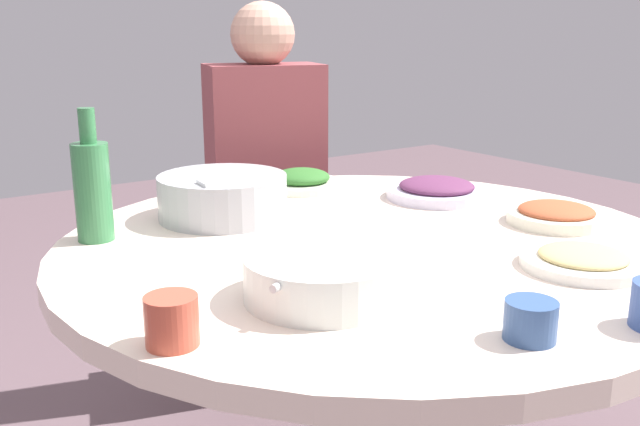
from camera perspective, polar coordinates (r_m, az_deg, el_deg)
round_dining_table at (r=1.40m, az=4.21°, el=-5.45°), size 1.22×1.22×0.72m
rice_bowl at (r=1.53m, az=-7.86°, el=1.41°), size 0.28×0.28×0.10m
soup_bowl at (r=1.07m, az=0.22°, el=-5.29°), size 0.25×0.24×0.07m
dish_stirfry at (r=1.56m, az=18.54°, el=-0.13°), size 0.20×0.20×0.04m
dish_noodles at (r=1.29m, az=20.49°, el=-3.55°), size 0.21×0.21×0.03m
dish_eggplant at (r=1.72m, az=9.40°, el=1.86°), size 0.24×0.24×0.05m
dish_greens at (r=1.80m, az=-1.50°, el=2.61°), size 0.22×0.22×0.05m
green_bottle at (r=1.41m, az=-17.92°, el=1.93°), size 0.07×0.07×0.26m
tea_cup_near at (r=0.94m, az=-11.90°, el=-8.52°), size 0.07×0.07×0.07m
tea_cup_far at (r=0.98m, az=16.65°, el=-8.32°), size 0.07×0.07×0.05m
stool_for_diner_left at (r=2.32m, az=-4.20°, el=-8.17°), size 0.31×0.31×0.44m
diner_left at (r=2.17m, az=-4.47°, el=5.00°), size 0.40×0.42×0.76m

